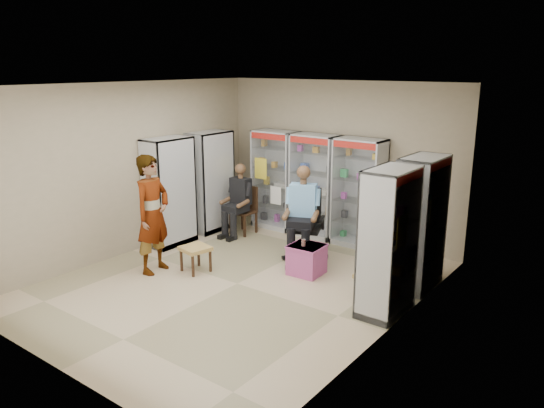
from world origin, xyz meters
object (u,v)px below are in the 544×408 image
Objects in this scene: cabinet_back_left at (275,180)px; cabinet_left_far at (211,182)px; cabinet_back_mid at (315,186)px; wooden_chair at (243,210)px; cabinet_back_right at (359,193)px; cabinet_right_near at (388,242)px; office_chair at (305,224)px; cabinet_right_far at (420,223)px; seated_shopkeeper at (303,216)px; woven_stool_b at (196,259)px; cabinet_left_near at (169,192)px; standing_man at (153,214)px; pink_trunk at (307,259)px; woven_stool_a at (371,287)px.

cabinet_left_far is at bearing -135.00° from cabinet_back_left.
cabinet_back_mid is at bearing 0.00° from cabinet_back_left.
cabinet_back_right is at bearing 18.75° from wooden_chair.
cabinet_right_near is 1.65× the size of office_chair.
cabinet_right_far is 2.05m from seated_shopkeeper.
cabinet_back_left is at bearing 98.84° from woven_stool_b.
cabinet_back_left is 1.00× the size of cabinet_back_right.
wooden_chair is 2.14m from woven_stool_b.
cabinet_back_right and cabinet_left_near have the same top height.
cabinet_left_far reaches higher than standing_man.
standing_man is (-2.02, -3.13, -0.04)m from cabinet_back_right.
office_chair is 2.87× the size of woven_stool_b.
cabinet_back_right reaches higher than wooden_chair.
standing_man is at bearing 118.74° from cabinet_right_far.
cabinet_back_mid is 3.98× the size of pink_trunk.
cabinet_back_right reaches higher than woven_stool_a.
pink_trunk is at bearing 74.11° from cabinet_left_far.
cabinet_right_near reaches higher than seated_shopkeeper.
woven_stool_a is at bearing 75.48° from cabinet_left_far.
office_chair is at bearing -37.70° from cabinet_back_left.
woven_stool_a is (-0.33, -0.87, -0.80)m from cabinet_right_far.
seated_shopkeeper is 3.07× the size of pink_trunk.
pink_trunk is 1.26× the size of woven_stool_a.
cabinet_right_far reaches higher than pink_trunk.
cabinet_back_left reaches higher than seated_shopkeeper.
cabinet_left_far reaches higher than seated_shopkeeper.
standing_man is at bearing -108.80° from cabinet_back_mid.
cabinet_right_far and cabinet_left_near have the same top height.
cabinet_left_near reaches higher than woven_stool_b.
cabinet_left_near is 4.74× the size of woven_stool_b.
woven_stool_a is 0.94× the size of woven_stool_b.
wooden_chair is 0.49× the size of standing_man.
cabinet_back_right is at bearing 36.16° from cabinet_right_near.
wooden_chair is at bearing 106.39° from cabinet_left_far.
woven_stool_b is at bearing -146.30° from pink_trunk.
cabinet_left_far is (-2.83, -0.93, 0.00)m from cabinet_back_right.
cabinet_left_near is 1.56m from wooden_chair.
office_chair reaches higher than pink_trunk.
cabinet_back_right is at bearing 90.92° from pink_trunk.
wooden_chair is at bearing -161.25° from cabinet_back_right.
cabinet_back_left is 3.71m from cabinet_right_far.
cabinet_back_mid is 4.74× the size of woven_stool_b.
cabinet_left_near is 2.13× the size of wooden_chair.
cabinet_left_near reaches higher than pink_trunk.
woven_stool_b is at bearing -71.42° from wooden_chair.
cabinet_left_far is 5.03× the size of woven_stool_a.
office_chair is at bearing 66.81° from seated_shopkeeper.
cabinet_back_left reaches higher than wooden_chair.
cabinet_left_far reaches higher than woven_stool_b.
cabinet_right_near is 2.13× the size of wooden_chair.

